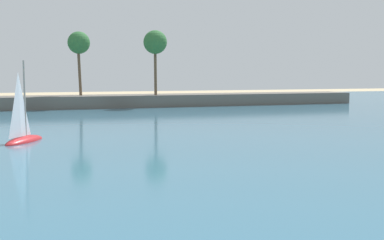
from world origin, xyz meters
The scene contains 3 objects.
sea centered at (0.00, 58.94, 0.03)m, with size 220.00×101.81×0.06m, color #386B84.
palm_headland centered at (-3.34, 69.90, 2.73)m, with size 87.96×6.52×11.84m.
sailboat_near_shore centered at (-5.33, 36.59, 0.62)m, with size 3.31×4.35×6.23m.
Camera 1 is at (-4.27, 0.53, 4.97)m, focal length 44.91 mm.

